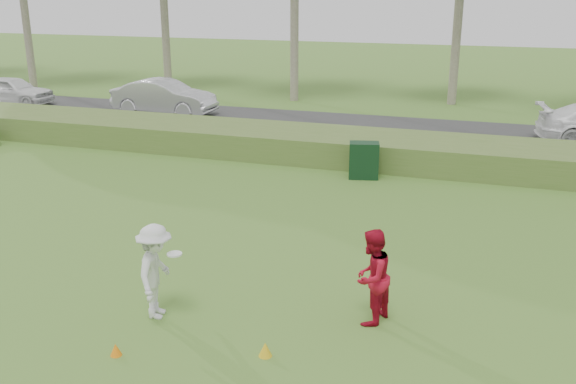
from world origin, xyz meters
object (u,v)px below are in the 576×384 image
(player_red, at_px, (371,277))
(cone_orange, at_px, (116,350))
(player_white, at_px, (156,271))
(utility_cabinet, at_px, (364,160))
(cone_yellow, at_px, (265,349))
(car_mid, at_px, (164,97))
(car_left, at_px, (12,90))

(player_red, xyz_separation_m, cone_orange, (-3.72, -2.42, -0.77))
(player_white, distance_m, utility_cabinet, 10.08)
(player_white, xyz_separation_m, cone_yellow, (2.33, -0.65, -0.76))
(player_red, bearing_deg, player_white, -58.60)
(player_red, height_order, utility_cabinet, player_red)
(player_red, bearing_deg, car_mid, -124.94)
(utility_cabinet, xyz_separation_m, car_left, (-19.51, 7.03, 0.20))
(player_white, height_order, cone_yellow, player_white)
(cone_orange, bearing_deg, car_left, 134.14)
(player_red, bearing_deg, car_left, -110.38)
(car_left, xyz_separation_m, car_mid, (8.52, 0.18, 0.09))
(car_left, relative_size, car_mid, 0.86)
(cone_yellow, bearing_deg, car_left, 138.85)
(utility_cabinet, bearing_deg, cone_yellow, -99.85)
(player_white, xyz_separation_m, car_mid, (-9.30, 17.14, -0.03))
(player_red, bearing_deg, utility_cabinet, -151.06)
(cone_orange, height_order, utility_cabinet, utility_cabinet)
(car_left, bearing_deg, car_mid, -92.30)
(player_white, height_order, car_mid, player_white)
(utility_cabinet, bearing_deg, cone_orange, -111.78)
(cone_orange, bearing_deg, player_white, 90.16)
(cone_orange, xyz_separation_m, car_mid, (-9.31, 18.55, 0.75))
(player_white, xyz_separation_m, car_left, (-17.82, 16.96, -0.12))
(cone_orange, relative_size, utility_cabinet, 0.18)
(cone_orange, distance_m, utility_cabinet, 11.47)
(car_left, bearing_deg, player_red, -130.03)
(car_mid, bearing_deg, cone_orange, -153.32)
(player_red, distance_m, utility_cabinet, 9.15)
(player_white, distance_m, cone_yellow, 2.54)
(player_white, distance_m, car_mid, 19.51)
(player_white, relative_size, car_mid, 0.37)
(cone_yellow, height_order, car_mid, car_mid)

